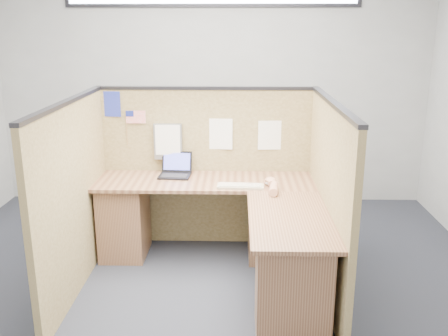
{
  "coord_description": "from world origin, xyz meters",
  "views": [
    {
      "loc": [
        0.29,
        -3.59,
        2.07
      ],
      "look_at": [
        0.18,
        0.5,
        0.9
      ],
      "focal_mm": 40.0,
      "sensor_mm": 36.0,
      "label": 1
    }
  ],
  "objects_px": {
    "l_desk": "(224,232)",
    "keyboard": "(240,186)",
    "laptop": "(175,170)",
    "mouse": "(271,183)"
  },
  "relations": [
    {
      "from": "l_desk",
      "to": "laptop",
      "type": "height_order",
      "value": "laptop"
    },
    {
      "from": "l_desk",
      "to": "laptop",
      "type": "xyz_separation_m",
      "value": [
        -0.47,
        0.54,
        0.39
      ]
    },
    {
      "from": "laptop",
      "to": "keyboard",
      "type": "distance_m",
      "value": 0.7
    },
    {
      "from": "laptop",
      "to": "mouse",
      "type": "distance_m",
      "value": 0.91
    },
    {
      "from": "l_desk",
      "to": "keyboard",
      "type": "bearing_deg",
      "value": 54.77
    },
    {
      "from": "l_desk",
      "to": "keyboard",
      "type": "xyz_separation_m",
      "value": [
        0.13,
        0.19,
        0.35
      ]
    },
    {
      "from": "keyboard",
      "to": "l_desk",
      "type": "bearing_deg",
      "value": -122.35
    },
    {
      "from": "laptop",
      "to": "keyboard",
      "type": "height_order",
      "value": "laptop"
    },
    {
      "from": "l_desk",
      "to": "laptop",
      "type": "relative_size",
      "value": 6.56
    },
    {
      "from": "laptop",
      "to": "mouse",
      "type": "bearing_deg",
      "value": -13.78
    }
  ]
}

